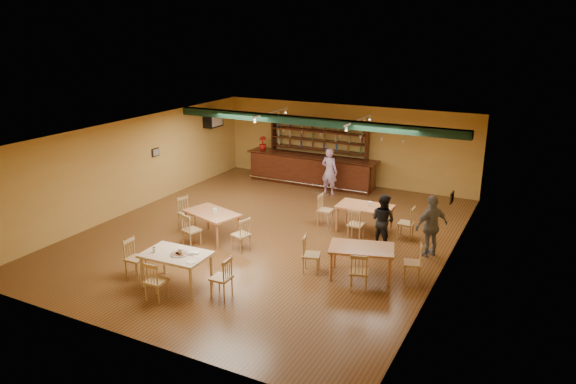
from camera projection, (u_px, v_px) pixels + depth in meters
The scene contains 22 objects.
floor at pixel (270, 234), 15.60m from camera, with size 12.00×12.00×0.00m, color #573018.
ceiling_beam at pixel (311, 121), 17.12m from camera, with size 10.00×0.30×0.25m, color black.
track_rail_left at pixel (271, 113), 18.39m from camera, with size 0.05×2.50×0.05m, color silver.
track_rail_right at pixel (359, 120), 16.99m from camera, with size 0.05×2.50×0.05m, color silver.
ac_unit at pixel (213, 119), 20.55m from camera, with size 0.34×0.70×0.48m, color silver.
picture_left at pixel (155, 152), 18.10m from camera, with size 0.04×0.34×0.28m, color black.
picture_right at pixel (452, 198), 13.35m from camera, with size 0.04×0.34×0.28m, color black.
bar_counter at pixel (311, 170), 20.25m from camera, with size 5.14×0.85×1.13m, color black.
back_bar_hutch at pixel (318, 152), 20.62m from camera, with size 3.98×0.40×2.28m, color black.
poinsettia at pixel (263, 143), 20.93m from camera, with size 0.30×0.30×0.53m, color #B31610.
dining_table_b at pixel (364, 218), 15.68m from camera, with size 1.58×0.95×0.79m, color #A9683C.
dining_table_c at pixel (212, 225), 15.14m from camera, with size 1.57×0.94×0.79m, color #A9683C.
dining_table_d at pixel (361, 262), 12.84m from camera, with size 1.53×0.92×0.76m, color #A9683C.
near_table at pixel (177, 270), 12.37m from camera, with size 1.52×0.98×0.81m, color #D4B78E.
pizza_tray at pixel (179, 254), 12.20m from camera, with size 0.40×0.40×0.01m, color silver.
parmesan_shaker at pixel (154, 250), 12.31m from camera, with size 0.07×0.07×0.11m, color #EAE5C6.
napkin_stack at pixel (195, 252), 12.26m from camera, with size 0.20×0.15×0.03m, color white.
pizza_server at pixel (187, 254), 12.17m from camera, with size 0.32×0.09×0.00m, color silver.
side_plate at pixel (191, 262), 11.80m from camera, with size 0.22×0.22×0.01m, color white.
patron_bar at pixel (329, 171), 19.00m from camera, with size 0.62×0.40×1.69m, color purple.
patron_right_a at pixel (383, 220), 14.55m from camera, with size 0.72×0.56×1.48m, color black.
patron_right_b at pixel (432, 226), 13.88m from camera, with size 0.97×0.41×1.66m, color slate.
Camera 1 is at (7.11, -12.67, 5.83)m, focal length 33.28 mm.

